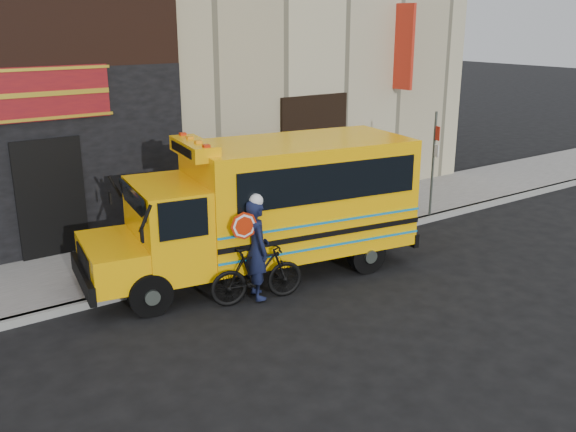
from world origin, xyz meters
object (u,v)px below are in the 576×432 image
(sign_pole, at_px, (434,161))
(bicycle, at_px, (257,274))
(school_bus, at_px, (271,203))
(cyclist, at_px, (257,252))

(sign_pole, bearing_deg, bicycle, -165.74)
(school_bus, bearing_deg, cyclist, -134.36)
(sign_pole, bearing_deg, school_bus, -174.35)
(cyclist, bearing_deg, bicycle, 161.89)
(school_bus, xyz_separation_m, cyclist, (-1.00, -1.02, -0.55))
(bicycle, bearing_deg, school_bus, -31.77)
(school_bus, distance_m, sign_pole, 5.46)
(bicycle, relative_size, cyclist, 0.96)
(school_bus, relative_size, cyclist, 3.72)
(school_bus, xyz_separation_m, bicycle, (-1.06, -1.11, -0.96))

